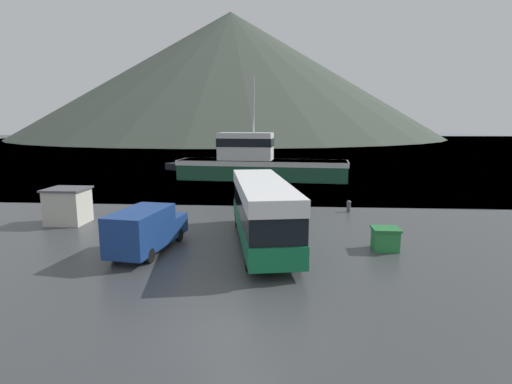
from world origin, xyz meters
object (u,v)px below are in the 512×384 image
object	(u,v)px
tour_bus	(262,209)
delivery_van	(146,229)
storage_bin	(385,239)
fishing_boat	(258,163)
dock_kiosk	(68,206)
small_boat	(184,167)

from	to	relation	value
tour_bus	delivery_van	bearing A→B (deg)	-173.04
tour_bus	storage_bin	distance (m)	6.57
fishing_boat	dock_kiosk	xyz separation A→B (m)	(-11.04, -21.53, -0.78)
dock_kiosk	fishing_boat	bearing A→B (deg)	62.84
dock_kiosk	delivery_van	bearing A→B (deg)	-37.36
tour_bus	delivery_van	size ratio (longest dim) A/B	1.90
fishing_boat	small_boat	world-z (taller)	fishing_boat
dock_kiosk	small_boat	world-z (taller)	dock_kiosk
tour_bus	dock_kiosk	xyz separation A→B (m)	(-12.90, 3.64, -0.75)
tour_bus	storage_bin	size ratio (longest dim) A/B	8.21
fishing_boat	dock_kiosk	bearing A→B (deg)	-21.95
small_boat	tour_bus	bearing A→B (deg)	-124.83
small_boat	fishing_boat	bearing A→B (deg)	-93.12
tour_bus	delivery_van	distance (m)	6.10
storage_bin	fishing_boat	bearing A→B (deg)	107.80
delivery_van	small_boat	xyz separation A→B (m)	(-6.91, 35.29, -0.76)
dock_kiosk	small_boat	xyz separation A→B (m)	(0.21, 29.85, -0.72)
storage_bin	dock_kiosk	world-z (taller)	dock_kiosk
fishing_boat	small_boat	distance (m)	13.74
tour_bus	storage_bin	bearing A→B (deg)	-15.36
tour_bus	small_boat	xyz separation A→B (m)	(-12.69, 33.50, -1.47)
fishing_boat	dock_kiosk	size ratio (longest dim) A/B	7.83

